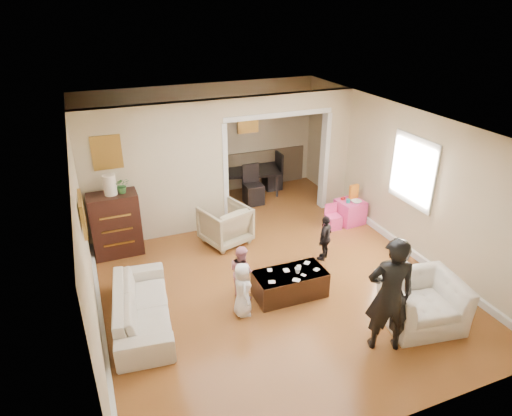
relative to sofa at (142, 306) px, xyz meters
name	(u,v)px	position (x,y,z in m)	size (l,w,h in m)	color
floor	(260,266)	(2.15, 0.75, -0.28)	(7.00, 7.00, 0.00)	#9B5128
partition_left	(156,174)	(0.77, 2.55, 1.02)	(2.75, 0.18, 2.60)	beige
partition_right	(334,150)	(4.62, 2.55, 1.02)	(0.55, 0.18, 2.60)	beige
partition_header	(278,103)	(3.25, 2.55, 2.14)	(2.22, 0.18, 0.35)	beige
window_pane	(414,171)	(4.88, 0.35, 1.27)	(0.03, 0.95, 1.10)	white
framed_art_partition	(107,152)	(-0.05, 2.45, 1.57)	(0.45, 0.03, 0.55)	brown
framed_art_sofa_wall	(82,214)	(-0.56, 0.15, 1.52)	(0.03, 0.55, 0.40)	brown
framed_art_alcove	(248,120)	(3.25, 4.19, 1.42)	(0.45, 0.03, 0.55)	brown
sofa	(142,306)	(0.00, 0.00, 0.00)	(1.92, 0.75, 0.56)	beige
armchair_back	(225,224)	(1.86, 1.81, 0.09)	(0.80, 0.82, 0.75)	tan
armchair_front	(421,302)	(3.72, -1.48, 0.07)	(1.08, 0.94, 0.70)	beige
dresser	(116,224)	(-0.10, 2.15, 0.31)	(0.86, 0.48, 1.18)	black
table_lamp	(110,185)	(-0.10, 2.15, 1.08)	(0.22, 0.22, 0.36)	#F4E1C7
potted_plant	(122,185)	(0.10, 2.15, 1.04)	(0.25, 0.22, 0.28)	#32682E
coffee_table	(290,284)	(2.26, -0.20, -0.07)	(1.12, 0.56, 0.42)	#391E12
coffee_cup	(298,271)	(2.36, -0.25, 0.18)	(0.09, 0.09, 0.09)	white
play_table	(350,212)	(4.54, 1.63, -0.04)	(0.51, 0.51, 0.49)	#FD4298
cereal_box	(354,192)	(4.66, 1.73, 0.36)	(0.20, 0.07, 0.30)	yellow
cyan_cup	(348,201)	(4.44, 1.58, 0.25)	(0.08, 0.08, 0.08)	#23B3B2
toy_block	(343,199)	(4.42, 1.75, 0.23)	(0.08, 0.06, 0.05)	red
play_bowl	(356,202)	(4.59, 1.51, 0.23)	(0.21, 0.21, 0.05)	white
dining_table	(244,181)	(3.02, 3.91, 0.01)	(1.68, 0.94, 0.59)	black
adult_person	(390,295)	(2.94, -1.70, 0.56)	(0.61, 0.40, 1.68)	black
child_kneel_a	(242,289)	(1.41, -0.35, 0.15)	(0.42, 0.27, 0.86)	white
child_kneel_b	(241,271)	(1.56, 0.10, 0.16)	(0.42, 0.33, 0.87)	pink
child_toddler	(325,238)	(3.31, 0.55, 0.15)	(0.51, 0.21, 0.86)	black
craft_papers	(294,272)	(2.31, -0.21, 0.14)	(0.91, 0.52, 0.00)	white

